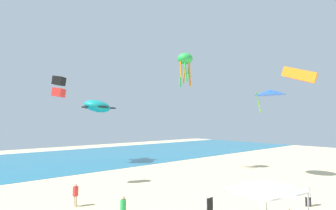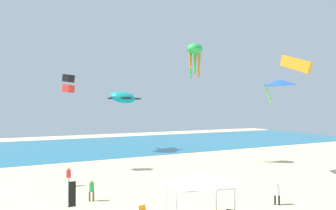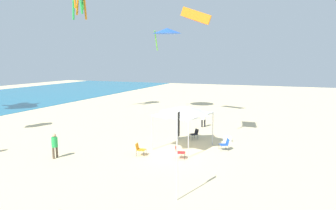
% 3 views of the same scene
% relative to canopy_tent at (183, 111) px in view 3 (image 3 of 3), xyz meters
% --- Properties ---
extents(ground, '(120.00, 120.00, 0.10)m').
position_rel_canopy_tent_xyz_m(ground, '(-1.67, 0.02, -2.78)').
color(ground, beige).
extents(canopy_tent, '(4.21, 3.80, 3.06)m').
position_rel_canopy_tent_xyz_m(canopy_tent, '(0.00, 0.00, 0.00)').
color(canopy_tent, '#B7B7BC').
rests_on(canopy_tent, ground).
extents(folding_chair_left_of_tent, '(0.61, 0.69, 0.82)m').
position_rel_canopy_tent_xyz_m(folding_chair_left_of_tent, '(-2.87, 2.10, -2.25)').
color(folding_chair_left_of_tent, black).
rests_on(folding_chair_left_of_tent, ground).
extents(folding_chair_right_of_tent, '(0.81, 0.80, 0.82)m').
position_rel_canopy_tent_xyz_m(folding_chair_right_of_tent, '(2.48, -0.15, -2.25)').
color(folding_chair_right_of_tent, black).
rests_on(folding_chair_right_of_tent, ground).
extents(folding_chair_facing_ocean, '(0.65, 0.73, 0.82)m').
position_rel_canopy_tent_xyz_m(folding_chair_facing_ocean, '(-2.49, -0.55, -2.25)').
color(folding_chair_facing_ocean, black).
rests_on(folding_chair_facing_ocean, ground).
extents(folding_chair_near_cooler, '(0.75, 0.79, 0.82)m').
position_rel_canopy_tent_xyz_m(folding_chair_near_cooler, '(0.40, -3.00, -2.25)').
color(folding_chair_near_cooler, black).
rests_on(folding_chair_near_cooler, ground).
extents(cooler_box, '(0.63, 0.73, 0.40)m').
position_rel_canopy_tent_xyz_m(cooler_box, '(2.70, -2.72, -2.53)').
color(cooler_box, white).
rests_on(cooler_box, ground).
extents(banner_flag, '(0.36, 0.06, 4.14)m').
position_rel_canopy_tent_xyz_m(banner_flag, '(-7.88, -2.36, -0.25)').
color(banner_flag, silver).
rests_on(banner_flag, ground).
extents(person_beachcomber, '(0.38, 0.38, 1.61)m').
position_rel_canopy_tent_xyz_m(person_beachcomber, '(6.98, 0.31, -1.78)').
color(person_beachcomber, black).
rests_on(person_beachcomber, ground).
extents(person_watching_sky, '(0.44, 0.39, 1.64)m').
position_rel_canopy_tent_xyz_m(person_watching_sky, '(-5.36, 6.97, -1.77)').
color(person_watching_sky, brown).
rests_on(person_watching_sky, ground).
extents(kite_delta_blue, '(3.91, 3.89, 2.74)m').
position_rel_canopy_tent_xyz_m(kite_delta_blue, '(14.25, 6.95, 7.19)').
color(kite_delta_blue, blue).
extents(kite_parafoil_orange, '(0.47, 3.52, 2.09)m').
position_rel_canopy_tent_xyz_m(kite_parafoil_orange, '(11.54, 2.55, 8.33)').
color(kite_parafoil_orange, orange).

